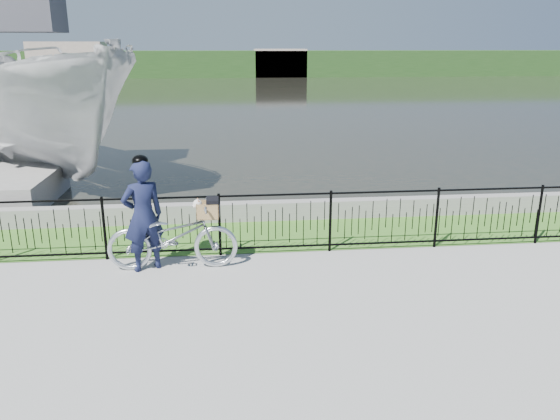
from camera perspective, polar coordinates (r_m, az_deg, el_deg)
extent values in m
plane|color=gray|center=(8.53, 0.57, -8.40)|extent=(120.00, 120.00, 0.00)
cube|color=#3F7223|center=(10.93, -0.97, -2.58)|extent=(60.00, 2.00, 0.01)
plane|color=black|center=(40.84, -4.76, 11.69)|extent=(120.00, 120.00, 0.00)
cube|color=gray|center=(11.81, -1.39, -0.08)|extent=(60.00, 0.30, 0.40)
cube|color=#24461B|center=(67.71, -5.36, 14.98)|extent=(120.00, 6.00, 3.00)
cube|color=#AA9A88|center=(67.88, -21.22, 14.38)|extent=(8.00, 4.00, 4.00)
cube|color=#AA9A88|center=(66.55, 0.01, 15.10)|extent=(6.00, 3.00, 3.20)
imported|color=silver|center=(9.32, -11.17, -2.71)|extent=(2.17, 0.76, 1.14)
cube|color=black|center=(9.18, -7.52, -0.79)|extent=(0.38, 0.18, 0.02)
cube|color=#987647|center=(9.18, -7.52, -0.74)|extent=(0.37, 0.30, 0.01)
cube|color=#987647|center=(9.28, -7.53, 0.27)|extent=(0.37, 0.02, 0.27)
cube|color=#987647|center=(9.01, -7.57, -0.24)|extent=(0.37, 0.01, 0.27)
cube|color=#987647|center=(9.14, -6.45, 0.05)|extent=(0.02, 0.30, 0.27)
cube|color=#987647|center=(9.15, -8.65, -0.02)|extent=(0.02, 0.30, 0.27)
cube|color=black|center=(9.10, -7.08, 1.02)|extent=(0.20, 0.31, 0.06)
cube|color=black|center=(9.13, -6.34, 0.21)|extent=(0.02, 0.31, 0.21)
ellipsoid|color=silver|center=(9.15, -7.68, -0.01)|extent=(0.31, 0.22, 0.20)
sphere|color=silver|center=(9.10, -8.61, 0.64)|extent=(0.15, 0.15, 0.15)
sphere|color=silver|center=(9.09, -8.92, 0.41)|extent=(0.07, 0.07, 0.07)
sphere|color=black|center=(9.08, -9.08, 0.36)|extent=(0.02, 0.02, 0.02)
cone|color=#A46544|center=(9.14, -8.61, 1.10)|extent=(0.06, 0.08, 0.08)
cone|color=#A46544|center=(9.04, -8.51, 0.94)|extent=(0.06, 0.08, 0.08)
imported|color=#131734|center=(9.26, -14.13, -0.60)|extent=(0.81, 0.70, 1.88)
ellipsoid|color=black|center=(9.04, -14.54, 4.98)|extent=(0.26, 0.29, 0.18)
imported|color=#B0B0B0|center=(16.77, -24.75, 9.32)|extent=(8.97, 9.89, 3.76)
cube|color=#3F3F47|center=(16.72, -26.02, 19.12)|extent=(2.20, 1.60, 1.60)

